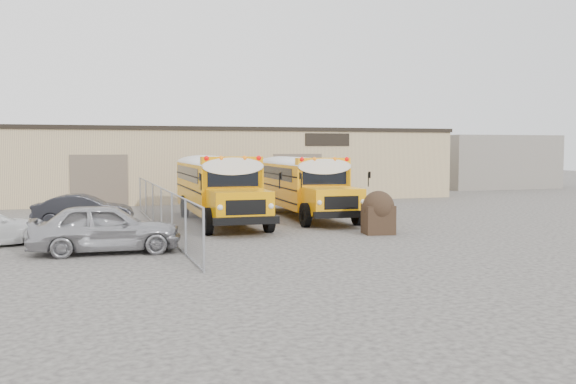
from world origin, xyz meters
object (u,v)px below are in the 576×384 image
object	(u,v)px
school_bus_left	(196,177)
school_bus_right	(274,176)
tarp_bundle	(378,212)
car_silver	(106,228)
car_dark	(83,210)

from	to	relation	value
school_bus_left	school_bus_right	size ratio (longest dim) A/B	1.02
school_bus_right	tarp_bundle	bearing A→B (deg)	-88.87
school_bus_left	school_bus_right	xyz separation A→B (m)	(4.69, 0.74, -0.05)
school_bus_left	school_bus_right	bearing A→B (deg)	8.94
tarp_bundle	car_silver	distance (m)	10.50
school_bus_left	car_silver	size ratio (longest dim) A/B	2.20
school_bus_right	car_silver	xyz separation A→B (m)	(-10.15, -14.58, -0.91)
school_bus_right	car_dark	distance (m)	12.83
school_bus_right	tarp_bundle	world-z (taller)	school_bus_right
car_dark	car_silver	bearing A→B (deg)	-165.62
car_silver	car_dark	size ratio (longest dim) A/B	1.15
car_dark	school_bus_left	bearing A→B (deg)	-34.55
car_silver	car_dark	bearing A→B (deg)	7.87
tarp_bundle	car_dark	world-z (taller)	tarp_bundle
school_bus_right	tarp_bundle	xyz separation A→B (m)	(0.26, -13.24, -0.85)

